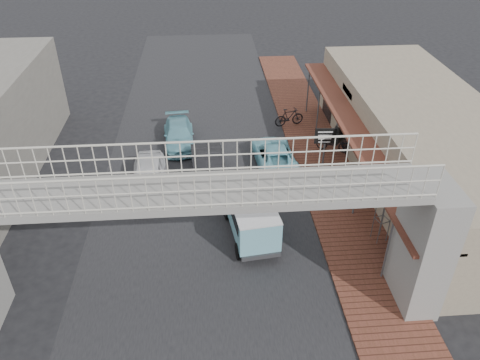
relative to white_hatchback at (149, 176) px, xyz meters
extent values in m
plane|color=black|center=(2.58, -3.98, -0.70)|extent=(120.00, 120.00, 0.00)
cube|color=black|center=(2.58, -3.98, -0.70)|extent=(10.00, 60.00, 0.01)
cube|color=brown|center=(9.08, -0.98, -0.65)|extent=(3.00, 40.00, 0.10)
cube|color=gray|center=(13.58, 0.02, 1.30)|extent=(6.00, 18.00, 4.00)
cube|color=brown|center=(10.28, 0.02, 2.20)|extent=(1.80, 18.00, 0.12)
cube|color=silver|center=(10.63, 3.52, 2.60)|extent=(0.08, 2.60, 0.90)
cube|color=#B21914|center=(10.63, -2.98, 2.60)|extent=(0.08, 2.20, 0.80)
cube|color=gray|center=(10.18, -7.98, 1.80)|extent=(1.20, 2.40, 5.00)
cube|color=gray|center=(2.58, -7.98, 4.42)|extent=(14.00, 2.00, 0.24)
cube|color=beige|center=(2.58, -7.03, 5.09)|extent=(14.00, 0.08, 1.10)
cube|color=beige|center=(2.58, -8.93, 5.09)|extent=(14.00, 0.08, 1.10)
imported|color=white|center=(0.00, 0.00, 0.00)|extent=(1.80, 4.17, 1.40)
imported|color=black|center=(2.95, 0.22, 0.05)|extent=(1.85, 4.62, 1.49)
imported|color=#7DCBDA|center=(6.47, 1.71, -0.09)|extent=(2.31, 4.52, 1.22)
imported|color=#72B7C7|center=(1.34, 4.41, -0.10)|extent=(1.98, 4.22, 1.19)
cylinder|color=black|center=(3.73, -2.73, -0.35)|extent=(0.32, 0.72, 0.69)
cylinder|color=black|center=(5.26, -2.54, -0.35)|extent=(0.32, 0.72, 0.69)
cylinder|color=black|center=(4.07, -5.39, -0.35)|extent=(0.32, 0.72, 0.69)
cylinder|color=black|center=(5.60, -5.20, -0.35)|extent=(0.32, 0.72, 0.69)
cube|color=#7CC4D7|center=(4.70, -4.26, 0.47)|extent=(2.07, 3.36, 1.34)
cube|color=#7CC4D7|center=(4.47, -2.44, 0.24)|extent=(1.71, 1.09, 0.89)
cube|color=black|center=(4.70, -4.26, 0.84)|extent=(2.04, 2.78, 0.50)
cube|color=silver|center=(4.70, -4.26, 1.17)|extent=(2.09, 3.36, 0.06)
imported|color=black|center=(9.93, 2.77, -0.11)|extent=(1.96, 1.31, 0.97)
imported|color=black|center=(8.00, 6.09, -0.04)|extent=(1.93, 0.96, 1.12)
cylinder|color=#59595B|center=(9.78, -4.66, 0.35)|extent=(0.04, 0.04, 1.91)
cylinder|color=#59595B|center=(10.22, -4.53, 0.35)|extent=(0.04, 0.04, 1.91)
cylinder|color=#59595B|center=(9.91, -5.09, 0.35)|extent=(0.04, 0.04, 1.91)
cylinder|color=#59595B|center=(10.35, -4.96, 0.35)|extent=(0.04, 0.04, 1.91)
cylinder|color=silver|center=(10.06, -4.81, 1.63)|extent=(0.65, 0.38, 0.62)
cylinder|color=beige|center=(10.10, -4.92, 1.63)|extent=(0.53, 0.17, 0.55)
cylinder|color=beige|center=(10.03, -4.70, 1.63)|extent=(0.53, 0.17, 0.55)
cylinder|color=#59595B|center=(8.76, 0.34, 0.73)|extent=(0.09, 0.09, 2.65)
cube|color=black|center=(8.76, 0.31, 1.69)|extent=(1.10, 0.11, 0.82)
cone|color=black|center=(9.54, 0.27, 1.69)|extent=(0.60, 1.03, 1.01)
cube|color=white|center=(8.71, 0.29, 1.64)|extent=(0.73, 0.05, 0.55)
camera|label=1|loc=(3.02, -19.57, 12.49)|focal=35.00mm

